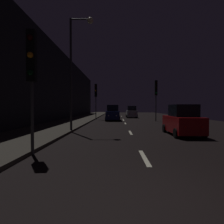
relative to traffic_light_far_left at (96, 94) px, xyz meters
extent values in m
cube|color=black|center=(4.05, -0.37, -3.86)|extent=(25.10, 84.00, 0.02)
cube|color=#38332B|center=(-2.30, -0.37, -3.78)|extent=(4.40, 84.00, 0.15)
cube|color=black|center=(-4.90, -3.87, 0.96)|extent=(0.80, 63.00, 9.63)
cube|color=beige|center=(4.05, -21.87, -3.85)|extent=(0.16, 2.20, 0.01)
cube|color=beige|center=(4.05, -15.06, -3.85)|extent=(0.16, 2.20, 0.01)
cube|color=beige|center=(4.05, -7.13, -3.85)|extent=(0.16, 2.20, 0.01)
cube|color=beige|center=(4.05, -1.75, -3.85)|extent=(0.16, 2.20, 0.01)
cube|color=beige|center=(4.05, 0.20, -3.85)|extent=(0.16, 2.20, 0.01)
cube|color=beige|center=(4.05, 10.17, -3.85)|extent=(0.16, 2.20, 0.01)
cylinder|color=#38383A|center=(0.00, 0.02, -2.17)|extent=(0.12, 0.12, 3.36)
cube|color=black|center=(0.00, 0.02, 0.46)|extent=(0.36, 0.38, 1.90)
sphere|color=black|center=(-0.03, -0.16, 1.09)|extent=(0.22, 0.22, 0.22)
sphere|color=orange|center=(-0.03, -0.16, 0.46)|extent=(0.22, 0.22, 0.22)
sphere|color=black|center=(-0.03, -0.16, -0.18)|extent=(0.22, 0.22, 0.22)
cylinder|color=#38383A|center=(-0.10, -21.48, -2.49)|extent=(0.12, 0.12, 2.73)
cube|color=black|center=(-0.10, -21.48, -0.17)|extent=(0.35, 0.38, 1.90)
sphere|color=black|center=(-0.07, -21.66, 0.46)|extent=(0.22, 0.22, 0.22)
sphere|color=orange|center=(-0.07, -21.66, -0.17)|extent=(0.22, 0.22, 0.22)
sphere|color=black|center=(-0.07, -21.66, -0.80)|extent=(0.22, 0.22, 0.22)
cylinder|color=#38383A|center=(8.10, -3.83, -2.19)|extent=(0.12, 0.12, 3.32)
cube|color=black|center=(8.10, -3.83, 0.42)|extent=(0.31, 0.34, 1.90)
sphere|color=black|center=(8.10, -4.01, 1.06)|extent=(0.22, 0.22, 0.22)
sphere|color=black|center=(8.10, -4.01, 0.42)|extent=(0.22, 0.22, 0.22)
sphere|color=#19D84C|center=(8.10, -4.01, -0.21)|extent=(0.22, 0.22, 0.22)
cylinder|color=#2D2D30|center=(-0.20, -14.83, 0.20)|extent=(0.16, 0.16, 8.10)
cylinder|color=#2D2D30|center=(0.50, -14.83, 4.20)|extent=(1.40, 0.10, 0.10)
sphere|color=beige|center=(1.20, -14.83, 4.10)|extent=(0.44, 0.44, 0.44)
cube|color=#141E51|center=(2.56, -2.46, -3.09)|extent=(1.77, 4.13, 1.08)
cube|color=black|center=(2.56, -2.31, -2.14)|extent=(1.50, 2.06, 0.83)
cylinder|color=black|center=(3.43, -3.90, -3.54)|extent=(0.22, 0.63, 0.63)
cylinder|color=black|center=(1.69, -3.90, -3.54)|extent=(0.22, 0.63, 0.63)
cylinder|color=black|center=(3.43, -1.01, -3.54)|extent=(0.22, 0.63, 0.63)
cylinder|color=black|center=(1.69, -1.01, -3.54)|extent=(0.22, 0.63, 0.63)
sphere|color=white|center=(3.05, -4.48, -3.09)|extent=(0.18, 0.18, 0.18)
sphere|color=white|center=(2.07, -4.48, -3.09)|extent=(0.18, 0.18, 0.18)
sphere|color=red|center=(3.05, -0.43, -3.09)|extent=(0.18, 0.18, 0.18)
sphere|color=red|center=(2.07, -0.43, -3.09)|extent=(0.18, 0.18, 0.18)
cube|color=#A5A8AD|center=(5.70, 5.45, -3.12)|extent=(1.71, 3.99, 1.04)
cube|color=black|center=(5.70, 5.31, -2.20)|extent=(1.45, 1.99, 0.80)
cylinder|color=black|center=(4.87, 6.85, -3.55)|extent=(0.21, 0.61, 0.61)
cylinder|color=black|center=(6.54, 6.85, -3.55)|extent=(0.21, 0.61, 0.61)
cylinder|color=black|center=(4.87, 4.06, -3.55)|extent=(0.21, 0.61, 0.61)
cylinder|color=black|center=(6.54, 4.06, -3.55)|extent=(0.21, 0.61, 0.61)
sphere|color=slate|center=(5.23, 7.41, -3.12)|extent=(0.17, 0.17, 0.17)
sphere|color=slate|center=(6.17, 7.41, -3.12)|extent=(0.17, 0.17, 0.17)
sphere|color=red|center=(5.23, 3.50, -3.12)|extent=(0.17, 0.17, 0.17)
sphere|color=red|center=(6.17, 3.50, -3.12)|extent=(0.17, 0.17, 0.17)
cube|color=maroon|center=(7.30, -16.13, -3.15)|extent=(1.63, 3.81, 1.00)
cube|color=black|center=(7.30, -16.26, -2.27)|extent=(1.39, 1.90, 0.76)
cylinder|color=black|center=(6.50, -14.80, -3.56)|extent=(0.20, 0.58, 0.58)
cylinder|color=black|center=(8.10, -14.80, -3.56)|extent=(0.20, 0.58, 0.58)
cylinder|color=black|center=(6.50, -17.46, -3.56)|extent=(0.20, 0.58, 0.58)
cylinder|color=black|center=(8.10, -17.46, -3.56)|extent=(0.20, 0.58, 0.58)
sphere|color=slate|center=(6.85, -14.26, -3.15)|extent=(0.16, 0.16, 0.16)
sphere|color=slate|center=(7.75, -14.26, -3.15)|extent=(0.16, 0.16, 0.16)
sphere|color=red|center=(6.85, -17.99, -3.15)|extent=(0.16, 0.16, 0.16)
sphere|color=red|center=(7.75, -17.99, -3.15)|extent=(0.16, 0.16, 0.16)
camera|label=1|loc=(3.07, -28.68, -2.08)|focal=31.09mm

